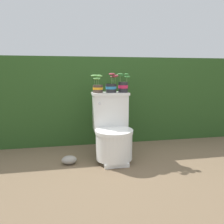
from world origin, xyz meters
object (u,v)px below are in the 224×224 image
(toilet, at_px, (112,131))
(potted_plant_midleft, at_px, (111,86))
(garden_stone, at_px, (69,160))
(potted_plant_middle, at_px, (123,85))
(potted_plant_left, at_px, (98,86))

(toilet, relative_size, potted_plant_midleft, 3.39)
(toilet, relative_size, garden_stone, 4.65)
(garden_stone, bearing_deg, potted_plant_midleft, 20.37)
(potted_plant_middle, bearing_deg, potted_plant_midleft, -179.64)
(potted_plant_middle, bearing_deg, toilet, -140.11)
(potted_plant_left, bearing_deg, potted_plant_middle, -1.38)
(toilet, relative_size, potted_plant_middle, 3.45)
(potted_plant_midleft, xyz_separation_m, garden_stone, (-0.50, -0.18, -0.78))
(toilet, height_order, potted_plant_middle, potted_plant_middle)
(potted_plant_left, height_order, garden_stone, potted_plant_left)
(garden_stone, bearing_deg, potted_plant_left, 29.45)
(toilet, distance_m, potted_plant_midleft, 0.51)
(toilet, distance_m, garden_stone, 0.57)
(toilet, xyz_separation_m, garden_stone, (-0.49, -0.06, -0.28))
(potted_plant_left, height_order, potted_plant_middle, potted_plant_middle)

